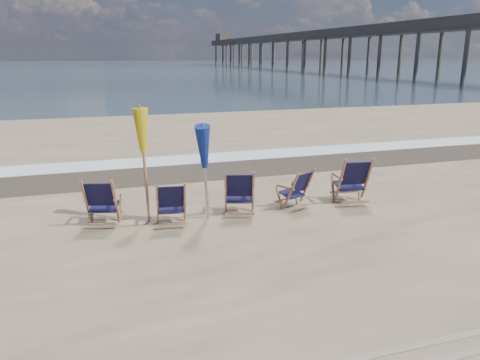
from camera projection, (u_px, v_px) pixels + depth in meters
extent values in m
plane|color=#334755|center=(96.00, 67.00, 124.84)|extent=(400.00, 400.00, 0.00)
cube|color=silver|center=(181.00, 160.00, 14.79)|extent=(200.00, 1.40, 0.01)
cube|color=#42362A|center=(191.00, 170.00, 13.41)|extent=(200.00, 2.60, 0.00)
cylinder|color=#A7714A|center=(145.00, 167.00, 9.08)|extent=(0.06, 0.06, 2.23)
cone|color=gold|center=(143.00, 134.00, 8.91)|extent=(0.30, 0.30, 0.85)
cylinder|color=#A5A5AD|center=(205.00, 173.00, 9.08)|extent=(0.06, 0.06, 2.00)
cone|color=navy|center=(205.00, 146.00, 8.94)|extent=(0.30, 0.30, 0.85)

